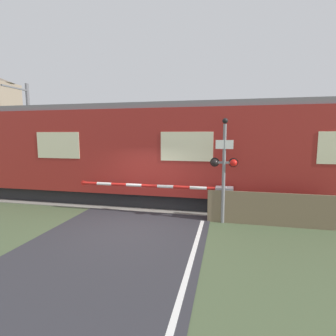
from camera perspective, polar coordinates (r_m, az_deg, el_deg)
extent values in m
plane|color=#475638|center=(8.77, -7.58, -12.50)|extent=(80.00, 80.00, 0.00)
cube|color=gray|center=(11.68, -2.12, -7.35)|extent=(36.00, 3.20, 0.03)
cube|color=#595451|center=(10.99, -3.09, -7.93)|extent=(36.00, 0.08, 0.10)
cube|color=#595451|center=(12.34, -1.26, -6.24)|extent=(36.00, 0.08, 0.10)
cube|color=black|center=(11.33, 5.00, -6.33)|extent=(17.89, 2.33, 0.60)
cube|color=maroon|center=(11.04, 5.11, 3.69)|extent=(19.44, 2.74, 3.35)
cube|color=slate|center=(11.08, 5.22, 13.00)|extent=(19.06, 2.52, 0.24)
cube|color=beige|center=(9.66, 4.04, 4.70)|extent=(1.94, 0.02, 1.07)
cube|color=beige|center=(11.73, -22.84, 4.59)|extent=(1.94, 0.02, 1.07)
cube|color=gray|center=(9.38, 12.08, -7.57)|extent=(0.60, 0.44, 1.16)
cylinder|color=gray|center=(9.26, 12.17, -4.50)|extent=(0.16, 0.16, 0.18)
cylinder|color=red|center=(9.27, 10.31, -4.45)|extent=(0.60, 0.11, 0.11)
cylinder|color=white|center=(9.31, 6.62, -4.33)|extent=(0.60, 0.11, 0.11)
cylinder|color=red|center=(9.39, 2.97, -4.19)|extent=(0.60, 0.11, 0.11)
cylinder|color=white|center=(9.51, -0.59, -4.04)|extent=(0.60, 0.11, 0.11)
cylinder|color=red|center=(9.66, -4.06, -3.88)|extent=(0.60, 0.11, 0.11)
cylinder|color=white|center=(9.85, -7.40, -3.71)|extent=(0.60, 0.11, 0.11)
cylinder|color=red|center=(10.07, -10.61, -3.53)|extent=(0.60, 0.11, 0.11)
cylinder|color=white|center=(10.32, -13.67, -3.35)|extent=(0.60, 0.11, 0.11)
cylinder|color=red|center=(10.59, -16.58, -3.18)|extent=(0.60, 0.11, 0.11)
cylinder|color=red|center=(10.74, -17.98, -3.09)|extent=(0.20, 0.02, 0.20)
cylinder|color=gray|center=(8.86, 12.02, -1.38)|extent=(0.11, 0.11, 3.30)
cube|color=gray|center=(8.81, 12.09, 1.17)|extent=(0.73, 0.07, 0.07)
sphere|color=black|center=(8.76, 10.10, 1.19)|extent=(0.24, 0.24, 0.24)
sphere|color=red|center=(8.76, 14.07, 1.08)|extent=(0.24, 0.24, 0.24)
cylinder|color=black|center=(8.87, 10.14, 1.26)|extent=(0.30, 0.06, 0.30)
cylinder|color=black|center=(8.87, 14.06, 1.16)|extent=(0.30, 0.06, 0.30)
cube|color=white|center=(8.73, 12.19, 5.03)|extent=(0.57, 0.02, 0.29)
sphere|color=black|center=(8.77, 12.33, 10.00)|extent=(0.18, 0.18, 0.18)
cylinder|color=slate|center=(17.69, -27.83, 6.41)|extent=(0.20, 0.20, 5.91)
cube|color=slate|center=(17.21, -30.35, 14.82)|extent=(0.10, 1.80, 0.08)
cube|color=gray|center=(41.42, -32.53, 8.64)|extent=(3.73, 3.73, 9.58)
cube|color=#726047|center=(9.21, 21.09, -8.38)|extent=(3.95, 0.06, 1.10)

